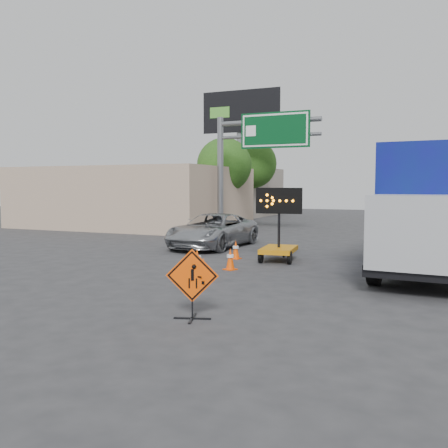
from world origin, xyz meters
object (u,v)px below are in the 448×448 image
Objects in this scene: arrow_board at (279,245)px; pickup_truck at (213,231)px; construction_sign at (192,282)px; box_truck at (431,216)px.

arrow_board is 0.49× the size of pickup_truck.
construction_sign is at bearing -91.05° from arrow_board.
box_truck reaches higher than pickup_truck.
arrow_board is at bearing 77.17° from construction_sign.
box_truck is (5.20, -0.42, 1.21)m from arrow_board.
construction_sign is at bearing -115.23° from box_truck.
pickup_truck is 0.64× the size of box_truck.
arrow_board is at bearing 178.87° from box_truck.
arrow_board is 5.35m from box_truck.
pickup_truck is (-4.76, 11.26, -0.02)m from construction_sign.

